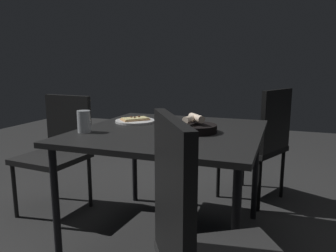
{
  "coord_description": "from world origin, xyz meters",
  "views": [
    {
      "loc": [
        0.64,
        -1.81,
        1.11
      ],
      "look_at": [
        -0.01,
        -0.0,
        0.74
      ],
      "focal_mm": 34.73,
      "sensor_mm": 36.0,
      "label": 1
    }
  ],
  "objects_px": {
    "chair_near": "(59,146)",
    "dining_table": "(170,139)",
    "bread_basket": "(196,127)",
    "pizza_plate": "(135,121)",
    "chair_far": "(205,246)",
    "chair_spare": "(262,139)",
    "beer_glass": "(84,123)"
  },
  "relations": [
    {
      "from": "chair_near",
      "to": "dining_table",
      "type": "bearing_deg",
      "value": -9.82
    },
    {
      "from": "bread_basket",
      "to": "chair_near",
      "type": "height_order",
      "value": "chair_near"
    },
    {
      "from": "pizza_plate",
      "to": "chair_far",
      "type": "relative_size",
      "value": 0.28
    },
    {
      "from": "pizza_plate",
      "to": "bread_basket",
      "type": "height_order",
      "value": "bread_basket"
    },
    {
      "from": "dining_table",
      "to": "chair_far",
      "type": "xyz_separation_m",
      "value": [
        0.43,
        -0.87,
        -0.13
      ]
    },
    {
      "from": "dining_table",
      "to": "chair_far",
      "type": "relative_size",
      "value": 1.14
    },
    {
      "from": "bread_basket",
      "to": "dining_table",
      "type": "bearing_deg",
      "value": 172.82
    },
    {
      "from": "bread_basket",
      "to": "chair_spare",
      "type": "xyz_separation_m",
      "value": [
        0.32,
        0.86,
        -0.23
      ]
    },
    {
      "from": "dining_table",
      "to": "chair_far",
      "type": "height_order",
      "value": "chair_far"
    },
    {
      "from": "dining_table",
      "to": "beer_glass",
      "type": "relative_size",
      "value": 8.6
    },
    {
      "from": "chair_spare",
      "to": "pizza_plate",
      "type": "bearing_deg",
      "value": -140.01
    },
    {
      "from": "bread_basket",
      "to": "beer_glass",
      "type": "relative_size",
      "value": 1.9
    },
    {
      "from": "pizza_plate",
      "to": "chair_spare",
      "type": "relative_size",
      "value": 0.29
    },
    {
      "from": "pizza_plate",
      "to": "beer_glass",
      "type": "bearing_deg",
      "value": -107.97
    },
    {
      "from": "dining_table",
      "to": "pizza_plate",
      "type": "bearing_deg",
      "value": 151.5
    },
    {
      "from": "bread_basket",
      "to": "beer_glass",
      "type": "bearing_deg",
      "value": -160.53
    },
    {
      "from": "pizza_plate",
      "to": "chair_spare",
      "type": "xyz_separation_m",
      "value": [
        0.8,
        0.67,
        -0.21
      ]
    },
    {
      "from": "beer_glass",
      "to": "chair_near",
      "type": "xyz_separation_m",
      "value": [
        -0.51,
        0.4,
        -0.28
      ]
    },
    {
      "from": "bread_basket",
      "to": "pizza_plate",
      "type": "bearing_deg",
      "value": 158.38
    },
    {
      "from": "dining_table",
      "to": "chair_near",
      "type": "distance_m",
      "value": 0.98
    },
    {
      "from": "bread_basket",
      "to": "chair_spare",
      "type": "bearing_deg",
      "value": 69.66
    },
    {
      "from": "chair_far",
      "to": "chair_near",
      "type": "bearing_deg",
      "value": 143.19
    },
    {
      "from": "beer_glass",
      "to": "chair_near",
      "type": "relative_size",
      "value": 0.14
    },
    {
      "from": "beer_glass",
      "to": "chair_near",
      "type": "distance_m",
      "value": 0.71
    },
    {
      "from": "beer_glass",
      "to": "pizza_plate",
      "type": "bearing_deg",
      "value": 72.03
    },
    {
      "from": "pizza_plate",
      "to": "chair_far",
      "type": "xyz_separation_m",
      "value": [
        0.74,
        -1.04,
        -0.2
      ]
    },
    {
      "from": "beer_glass",
      "to": "chair_far",
      "type": "xyz_separation_m",
      "value": [
        0.87,
        -0.63,
        -0.24
      ]
    },
    {
      "from": "bread_basket",
      "to": "chair_far",
      "type": "height_order",
      "value": "chair_far"
    },
    {
      "from": "pizza_plate",
      "to": "dining_table",
      "type": "bearing_deg",
      "value": -28.5
    },
    {
      "from": "bread_basket",
      "to": "chair_spare",
      "type": "relative_size",
      "value": 0.26
    },
    {
      "from": "bread_basket",
      "to": "beer_glass",
      "type": "height_order",
      "value": "beer_glass"
    },
    {
      "from": "chair_spare",
      "to": "bread_basket",
      "type": "bearing_deg",
      "value": -110.34
    }
  ]
}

